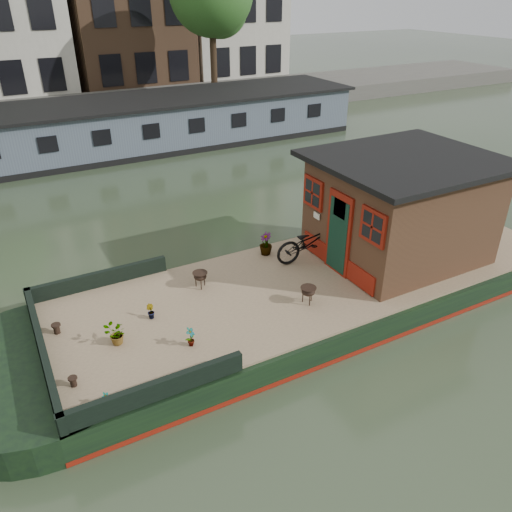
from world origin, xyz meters
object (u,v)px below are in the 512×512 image
bicycle (310,242)px  brazier_rear (200,280)px  potted_plant_a (191,337)px  brazier_front (308,295)px  cabin (401,207)px

bicycle → brazier_rear: (-2.78, 0.06, -0.27)m
potted_plant_a → brazier_rear: size_ratio=1.07×
brazier_front → bicycle: bearing=55.3°
brazier_rear → bicycle: bearing=-1.3°
cabin → potted_plant_a: (-5.71, -0.94, -1.03)m
bicycle → potted_plant_a: (-3.72, -1.71, -0.26)m
potted_plant_a → brazier_front: bearing=3.3°
bicycle → potted_plant_a: 4.10m
cabin → brazier_rear: bearing=170.2°
brazier_rear → brazier_front: bearing=-43.4°
bicycle → potted_plant_a: bicycle is taller
potted_plant_a → cabin: bearing=9.4°
bicycle → brazier_front: 1.91m
bicycle → potted_plant_a: size_ratio=4.42×
potted_plant_a → brazier_rear: potted_plant_a is taller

